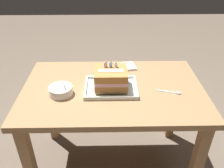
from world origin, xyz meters
name	(u,v)px	position (x,y,z in m)	size (l,w,h in m)	color
ground_plane	(113,162)	(0.00, 0.00, 0.00)	(8.00, 8.00, 0.00)	#6B5B4C
dining_table	(113,101)	(0.00, 0.00, 0.59)	(1.11, 0.70, 0.69)	#9E754C
foil_tray	(111,88)	(-0.01, -0.02, 0.70)	(0.32, 0.24, 0.02)	silver
birthday_cake	(111,78)	(-0.01, -0.02, 0.77)	(0.19, 0.17, 0.15)	#BA7C40
bowl_stack	(61,91)	(-0.31, -0.06, 0.72)	(0.14, 0.14, 0.11)	white
serving_spoon_near_tray	(174,92)	(0.36, -0.07, 0.70)	(0.14, 0.06, 0.01)	silver
napkin_pile	(127,67)	(0.10, 0.26, 0.70)	(0.14, 0.13, 0.01)	white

